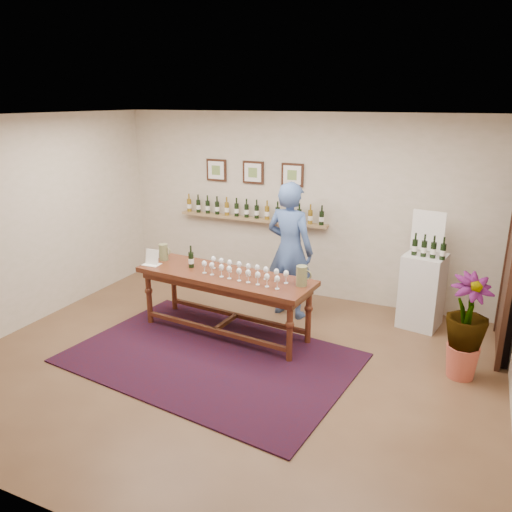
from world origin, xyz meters
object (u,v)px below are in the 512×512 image
at_px(person, 290,250).
at_px(tasting_table, 225,283).
at_px(potted_plant, 466,327).
at_px(display_pedestal, 422,291).

bearing_deg(person, tasting_table, 68.66).
bearing_deg(potted_plant, person, 161.13).
relative_size(display_pedestal, person, 0.52).
relative_size(tasting_table, display_pedestal, 2.38).
distance_m(tasting_table, display_pedestal, 2.66).
height_order(display_pedestal, person, person).
bearing_deg(potted_plant, display_pedestal, 116.18).
relative_size(potted_plant, person, 0.54).
bearing_deg(display_pedestal, potted_plant, -63.82).
bearing_deg(display_pedestal, person, -167.50).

